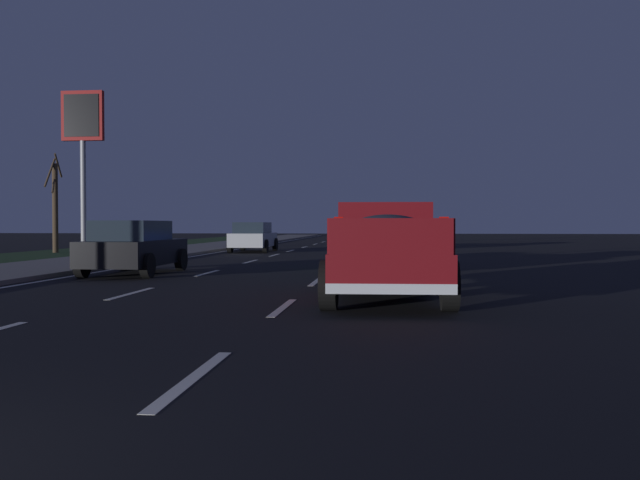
# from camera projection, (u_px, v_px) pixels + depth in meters

# --- Properties ---
(ground) EXTENTS (144.00, 144.00, 0.00)m
(ground) POSITION_uv_depth(u_px,v_px,m) (311.00, 256.00, 29.93)
(ground) COLOR black
(sidewalk_shoulder) EXTENTS (108.00, 4.00, 0.12)m
(sidewalk_shoulder) POSITION_uv_depth(u_px,v_px,m) (153.00, 254.00, 30.71)
(sidewalk_shoulder) COLOR slate
(sidewalk_shoulder) RESTS_ON ground
(grass_verge) EXTENTS (108.00, 6.00, 0.01)m
(grass_verge) POSITION_uv_depth(u_px,v_px,m) (52.00, 254.00, 31.24)
(grass_verge) COLOR #1E3819
(grass_verge) RESTS_ON ground
(lane_markings) EXTENTS (108.00, 7.04, 0.01)m
(lane_markings) POSITION_uv_depth(u_px,v_px,m) (258.00, 253.00, 33.18)
(lane_markings) COLOR silver
(lane_markings) RESTS_ON ground
(pickup_truck) EXTENTS (5.49, 2.41, 1.87)m
(pickup_truck) POSITION_uv_depth(u_px,v_px,m) (385.00, 248.00, 12.70)
(pickup_truck) COLOR maroon
(pickup_truck) RESTS_ON ground
(sedan_black) EXTENTS (4.43, 2.08, 1.54)m
(sedan_black) POSITION_uv_depth(u_px,v_px,m) (134.00, 247.00, 18.85)
(sedan_black) COLOR black
(sedan_black) RESTS_ON ground
(sedan_blue) EXTENTS (4.43, 2.06, 1.54)m
(sedan_blue) POSITION_uv_depth(u_px,v_px,m) (390.00, 236.00, 38.06)
(sedan_blue) COLOR navy
(sedan_blue) RESTS_ON ground
(sedan_silver) EXTENTS (4.42, 2.05, 1.54)m
(sedan_silver) POSITION_uv_depth(u_px,v_px,m) (253.00, 237.00, 34.23)
(sedan_silver) COLOR #B2B5BA
(sedan_silver) RESTS_ON ground
(sedan_green) EXTENTS (4.44, 2.08, 1.54)m
(sedan_green) POSITION_uv_depth(u_px,v_px,m) (384.00, 245.00, 20.56)
(sedan_green) COLOR #14592D
(sedan_green) RESTS_ON ground
(gas_price_sign) EXTENTS (0.27, 1.90, 7.35)m
(gas_price_sign) POSITION_uv_depth(u_px,v_px,m) (83.00, 132.00, 29.03)
(gas_price_sign) COLOR #99999E
(gas_price_sign) RESTS_ON ground
(bare_tree_far) EXTENTS (2.24, 0.75, 5.05)m
(bare_tree_far) POSITION_uv_depth(u_px,v_px,m) (55.00, 204.00, 33.12)
(bare_tree_far) COLOR #423323
(bare_tree_far) RESTS_ON ground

